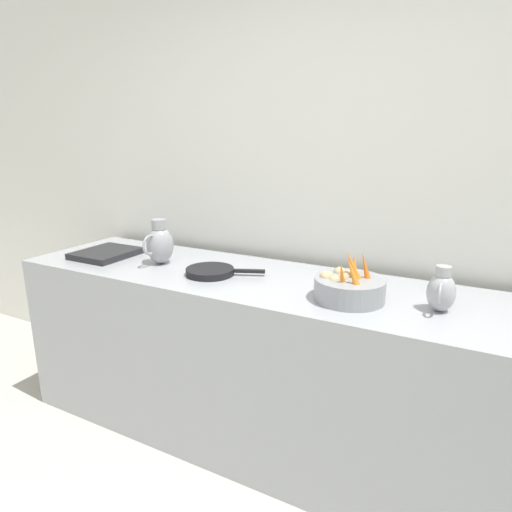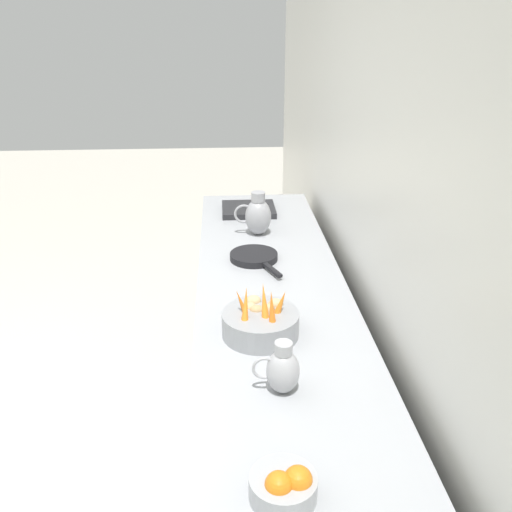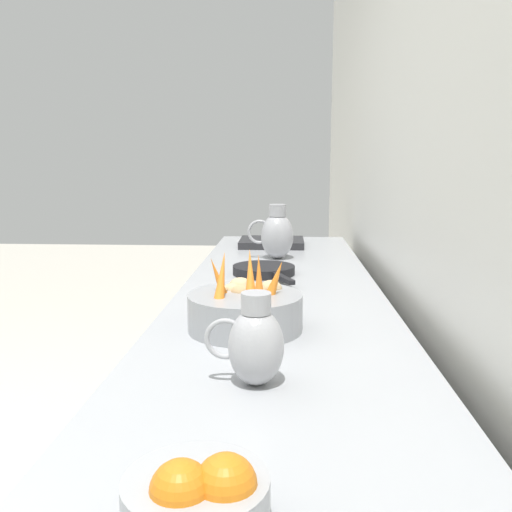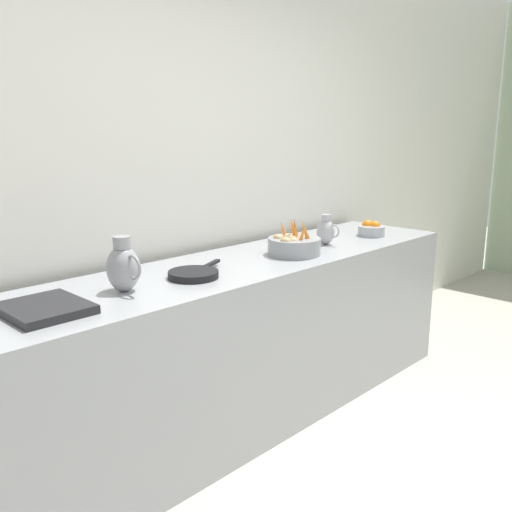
{
  "view_description": "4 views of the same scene",
  "coord_description": "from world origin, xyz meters",
  "px_view_note": "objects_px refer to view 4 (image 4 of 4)",
  "views": [
    {
      "loc": [
        0.38,
        0.69,
        1.63
      ],
      "look_at": [
        -1.36,
        -0.24,
        1.09
      ],
      "focal_mm": 30.57,
      "sensor_mm": 36.0,
      "label": 1
    },
    {
      "loc": [
        -1.25,
        2.12,
        2.12
      ],
      "look_at": [
        -1.41,
        -0.32,
        1.05
      ],
      "focal_mm": 39.08,
      "sensor_mm": 36.0,
      "label": 2
    },
    {
      "loc": [
        -1.51,
        1.64,
        1.39
      ],
      "look_at": [
        -1.41,
        -0.14,
        1.08
      ],
      "focal_mm": 38.72,
      "sensor_mm": 36.0,
      "label": 3
    },
    {
      "loc": [
        0.64,
        -2.2,
        1.65
      ],
      "look_at": [
        -1.33,
        -0.18,
        1.0
      ],
      "focal_mm": 38.72,
      "sensor_mm": 36.0,
      "label": 4
    }
  ],
  "objects_px": {
    "metal_pitcher_short": "(326,231)",
    "skillet_on_counter": "(194,274)",
    "orange_bowl": "(371,229)",
    "vegetable_colander": "(294,245)",
    "metal_pitcher_tall": "(123,267)"
  },
  "relations": [
    {
      "from": "vegetable_colander",
      "to": "metal_pitcher_short",
      "type": "height_order",
      "value": "vegetable_colander"
    },
    {
      "from": "metal_pitcher_short",
      "to": "skillet_on_counter",
      "type": "relative_size",
      "value": 0.49
    },
    {
      "from": "metal_pitcher_short",
      "to": "vegetable_colander",
      "type": "bearing_deg",
      "value": -82.77
    },
    {
      "from": "metal_pitcher_tall",
      "to": "skillet_on_counter",
      "type": "bearing_deg",
      "value": 83.48
    },
    {
      "from": "metal_pitcher_tall",
      "to": "vegetable_colander",
      "type": "bearing_deg",
      "value": 86.77
    },
    {
      "from": "vegetable_colander",
      "to": "metal_pitcher_short",
      "type": "relative_size",
      "value": 1.61
    },
    {
      "from": "vegetable_colander",
      "to": "skillet_on_counter",
      "type": "height_order",
      "value": "vegetable_colander"
    },
    {
      "from": "metal_pitcher_short",
      "to": "metal_pitcher_tall",
      "type": "bearing_deg",
      "value": -90.61
    },
    {
      "from": "metal_pitcher_tall",
      "to": "skillet_on_counter",
      "type": "height_order",
      "value": "metal_pitcher_tall"
    },
    {
      "from": "vegetable_colander",
      "to": "orange_bowl",
      "type": "bearing_deg",
      "value": 90.27
    },
    {
      "from": "metal_pitcher_tall",
      "to": "orange_bowl",
      "type": "bearing_deg",
      "value": 88.27
    },
    {
      "from": "skillet_on_counter",
      "to": "orange_bowl",
      "type": "bearing_deg",
      "value": 89.41
    },
    {
      "from": "orange_bowl",
      "to": "skillet_on_counter",
      "type": "relative_size",
      "value": 0.46
    },
    {
      "from": "orange_bowl",
      "to": "metal_pitcher_short",
      "type": "bearing_deg",
      "value": -95.33
    },
    {
      "from": "metal_pitcher_short",
      "to": "skillet_on_counter",
      "type": "bearing_deg",
      "value": -88.62
    }
  ]
}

